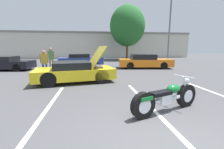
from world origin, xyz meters
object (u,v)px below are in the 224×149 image
show_car_hood_open (76,71)px  parked_car_mid_row (80,60)px  motorcycle (166,98)px  spectator_by_show_car (44,61)px  tree_background (127,26)px  parked_car_right_row (145,61)px  spectator_near_motorcycle (51,57)px  parked_car_left_row (5,63)px  light_pole (170,24)px

show_car_hood_open → parked_car_mid_row: size_ratio=0.96×
motorcycle → spectator_by_show_car: size_ratio=1.40×
tree_background → parked_car_right_row: tree_background is taller
spectator_near_motorcycle → motorcycle: bearing=-58.1°
tree_background → parked_car_left_row: tree_background is taller
show_car_hood_open → spectator_by_show_car: bearing=129.0°
show_car_hood_open → spectator_by_show_car: 2.83m
motorcycle → parked_car_mid_row: bearing=85.1°
spectator_by_show_car → parked_car_mid_row: bearing=70.3°
light_pole → parked_car_left_row: 16.92m
motorcycle → parked_car_right_row: size_ratio=0.49×
light_pole → show_car_hood_open: 13.85m
tree_background → parked_car_left_row: 15.72m
light_pole → motorcycle: (-7.00, -13.09, -4.04)m
spectator_near_motorcycle → spectator_by_show_car: (0.14, -2.21, -0.10)m
light_pole → show_car_hood_open: light_pole is taller
show_car_hood_open → parked_car_mid_row: show_car_hood_open is taller
parked_car_right_row → spectator_by_show_car: size_ratio=2.88×
light_pole → motorcycle: 15.39m
light_pole → parked_car_mid_row: (-10.20, -1.75, -3.88)m
parked_car_mid_row → parked_car_left_row: parked_car_mid_row is taller
parked_car_left_row → spectator_near_motorcycle: (3.81, -0.92, 0.54)m
motorcycle → parked_car_mid_row: parked_car_mid_row is taller
parked_car_left_row → show_car_hood_open: bearing=-34.0°
light_pole → parked_car_left_row: light_pole is taller
spectator_near_motorcycle → spectator_by_show_car: bearing=-86.3°
tree_background → parked_car_mid_row: size_ratio=1.74×
light_pole → spectator_near_motorcycle: 13.52m
parked_car_right_row → parked_car_mid_row: parked_car_right_row is taller
parked_car_right_row → spectator_near_motorcycle: (-7.78, -0.62, 0.49)m
parked_car_right_row → spectator_by_show_car: (-7.64, -2.83, 0.39)m
parked_car_mid_row → spectator_near_motorcycle: size_ratio=2.49×
motorcycle → parked_car_left_row: parked_car_left_row is taller
show_car_hood_open → parked_car_left_row: size_ratio=1.00×
motorcycle → parked_car_right_row: bearing=53.3°
tree_background → parked_car_mid_row: (-6.35, -6.90, -4.29)m
parked_car_left_row → spectator_by_show_car: (3.95, -3.12, 0.43)m
parked_car_right_row → parked_car_mid_row: (-5.78, 2.37, -0.00)m
tree_background → spectator_by_show_car: bearing=-124.2°
light_pole → parked_car_mid_row: 11.05m
spectator_near_motorcycle → spectator_by_show_car: spectator_near_motorcycle is taller
light_pole → spectator_near_motorcycle: size_ratio=4.53×
show_car_hood_open → parked_car_left_row: (-6.05, 4.98, -0.02)m
parked_car_left_row → spectator_by_show_car: size_ratio=2.60×
show_car_hood_open → spectator_near_motorcycle: show_car_hood_open is taller
parked_car_right_row → parked_car_left_row: bearing=-174.4°
parked_car_left_row → tree_background: bearing=41.8°
motorcycle → parked_car_left_row: 12.92m
tree_background → motorcycle: bearing=-99.8°
tree_background → spectator_by_show_car: size_ratio=4.72×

